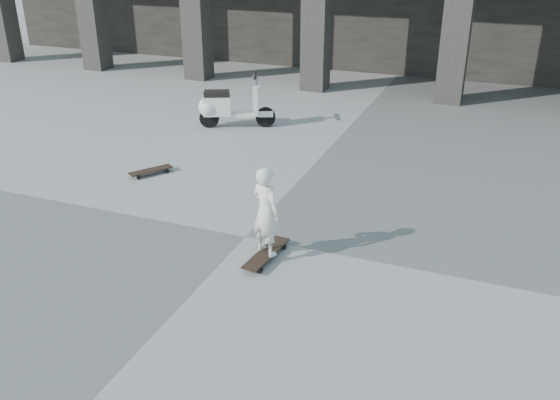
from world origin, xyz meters
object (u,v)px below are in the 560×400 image
(child, at_px, (266,211))
(skateboard_spare, at_px, (151,171))
(scooter, at_px, (224,107))
(longboard, at_px, (266,254))

(child, bearing_deg, skateboard_spare, -9.34)
(child, height_order, scooter, child)
(scooter, bearing_deg, skateboard_spare, -112.87)
(longboard, relative_size, skateboard_spare, 1.29)
(scooter, bearing_deg, longboard, -81.44)
(longboard, bearing_deg, skateboard_spare, 62.42)
(longboard, height_order, skateboard_spare, longboard)
(skateboard_spare, xyz_separation_m, child, (3.07, -1.99, 0.63))
(skateboard_spare, distance_m, child, 3.71)
(child, xyz_separation_m, scooter, (-3.09, 4.99, -0.24))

